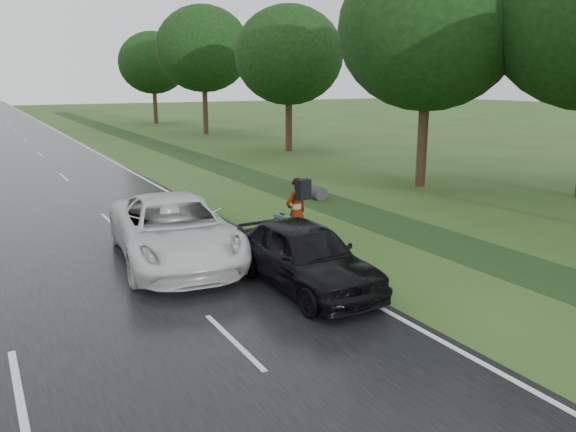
# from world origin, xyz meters

# --- Properties ---
(ground) EXTENTS (220.00, 220.00, 0.00)m
(ground) POSITION_xyz_m (0.00, 0.00, 0.00)
(ground) COLOR #2C4719
(ground) RESTS_ON ground
(edge_stripe_east) EXTENTS (0.12, 180.00, 0.01)m
(edge_stripe_east) POSITION_xyz_m (6.75, 45.00, 0.04)
(edge_stripe_east) COLOR silver
(edge_stripe_east) RESTS_ON road
(drainage_ditch) EXTENTS (2.20, 120.00, 0.56)m
(drainage_ditch) POSITION_xyz_m (11.50, 18.71, 0.04)
(drainage_ditch) COLOR #1E3113
(drainage_ditch) RESTS_ON ground
(tree_east_b) EXTENTS (7.60, 7.60, 10.11)m
(tree_east_b) POSITION_xyz_m (17.00, 10.00, 6.68)
(tree_east_b) COLOR #3D2819
(tree_east_b) RESTS_ON ground
(tree_east_c) EXTENTS (7.00, 7.00, 9.29)m
(tree_east_c) POSITION_xyz_m (18.20, 24.00, 6.14)
(tree_east_c) COLOR #3D2819
(tree_east_c) RESTS_ON ground
(tree_east_d) EXTENTS (8.00, 8.00, 10.76)m
(tree_east_d) POSITION_xyz_m (17.80, 38.00, 7.15)
(tree_east_d) COLOR #3D2819
(tree_east_d) RESTS_ON ground
(tree_east_f) EXTENTS (7.20, 7.20, 9.62)m
(tree_east_f) POSITION_xyz_m (17.50, 52.00, 6.37)
(tree_east_f) COLOR #3D2819
(tree_east_f) RESTS_ON ground
(pedestrian) EXTENTS (0.97, 0.75, 1.96)m
(pedestrian) POSITION_xyz_m (7.51, 4.68, 1.01)
(pedestrian) COLOR #A5998C
(pedestrian) RESTS_ON ground
(white_pickup) EXTENTS (3.43, 6.21, 1.65)m
(white_pickup) POSITION_xyz_m (4.09, 5.00, 0.86)
(white_pickup) COLOR silver
(white_pickup) RESTS_ON road
(dark_sedan) EXTENTS (1.87, 4.50, 1.52)m
(dark_sedan) POSITION_xyz_m (6.00, 1.68, 0.80)
(dark_sedan) COLOR black
(dark_sedan) RESTS_ON road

